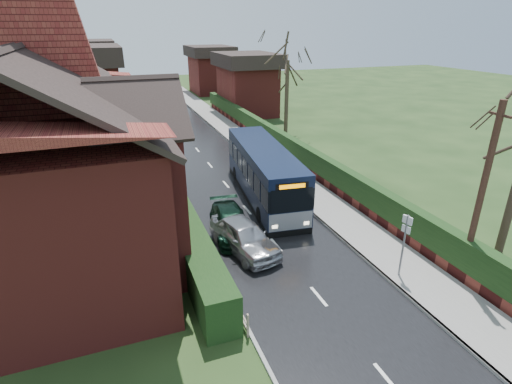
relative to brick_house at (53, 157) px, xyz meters
name	(u,v)px	position (x,y,z in m)	size (l,w,h in m)	color
ground	(295,268)	(8.73, -4.78, -4.38)	(140.00, 140.00, 0.00)	#364F22
road	(226,185)	(8.73, 5.22, -4.37)	(6.00, 100.00, 0.02)	black
pavement	(287,175)	(12.98, 5.22, -4.31)	(2.50, 100.00, 0.14)	slate
kerb_right	(271,178)	(11.78, 5.22, -4.31)	(0.12, 100.00, 0.14)	gray
kerb_left	(178,190)	(5.68, 5.22, -4.33)	(0.12, 100.00, 0.10)	gray
front_hedge	(178,216)	(4.83, 0.22, -3.58)	(1.20, 16.00, 1.60)	black
picket_fence	(194,220)	(5.58, 0.22, -3.93)	(0.10, 16.00, 0.90)	gray
right_wall_hedge	(309,159)	(14.53, 5.22, -3.36)	(0.60, 50.00, 1.80)	maroon
brick_house	(53,157)	(0.00, 0.00, 0.00)	(9.30, 14.60, 10.30)	maroon
bus	(264,173)	(10.26, 2.60, -2.89)	(3.38, 10.06, 3.00)	black
car_silver	(244,236)	(7.23, -2.63, -3.66)	(1.69, 4.19, 1.43)	#B4B2B8
car_green	(231,223)	(7.13, -1.03, -3.77)	(1.69, 4.16, 1.21)	black
car_distant	(154,91)	(8.96, 41.09, -3.70)	(1.44, 4.13, 1.36)	black
bus_stop_sign	(405,237)	(12.32, -6.80, -2.55)	(0.14, 0.42, 2.77)	slate
telegraph_pole	(481,197)	(14.53, -7.82, -0.79)	(0.24, 0.91, 7.08)	#301C15
tree_right_far	(288,55)	(17.39, 15.15, 2.58)	(4.82, 4.82, 9.31)	#372C20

